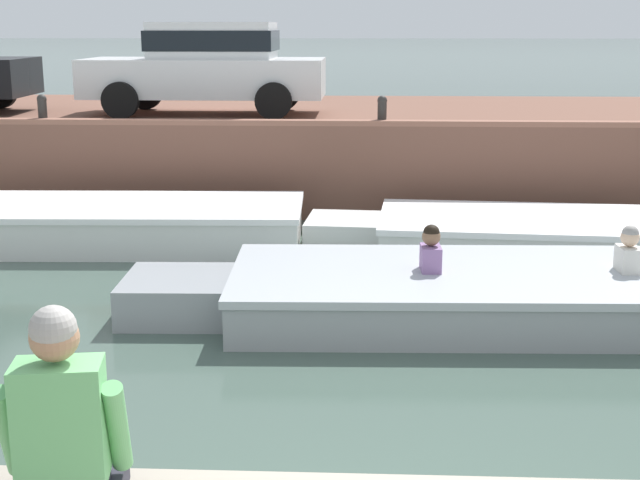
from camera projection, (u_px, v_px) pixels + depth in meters
ground_plane at (386, 323)px, 9.09m from camera, size 400.00×400.00×0.00m
far_quay_wall at (376, 148)px, 16.55m from camera, size 60.00×6.00×1.47m
far_wall_coping at (380, 123)px, 13.57m from camera, size 60.00×0.24×0.08m
boat_moored_west_white at (91, 224)px, 12.29m from camera, size 6.36×2.19×0.57m
boat_moored_central_white at (556, 234)px, 11.99m from camera, size 6.36×2.48×0.45m
motorboat_passing at (487, 294)px, 9.22m from camera, size 7.12×2.38×0.98m
car_left_inner_white at (208, 64)px, 15.11m from camera, size 4.05×1.88×1.54m
mooring_bollard_west at (42, 108)px, 13.89m from camera, size 0.15×0.15×0.44m
mooring_bollard_mid at (382, 109)px, 13.65m from camera, size 0.15×0.15×0.44m
person_seated_left at (64, 438)px, 3.70m from camera, size 0.57×0.57×0.97m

